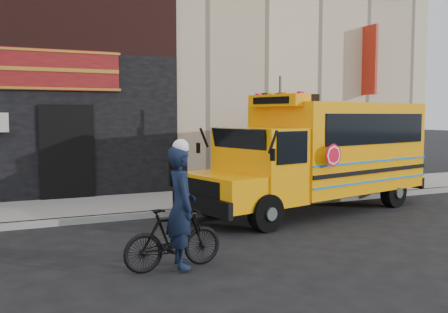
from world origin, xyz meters
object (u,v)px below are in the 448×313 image
object	(u,v)px
sign_pole	(280,135)
cyclist	(181,210)
school_bus	(322,151)
bicycle	(174,238)

from	to	relation	value
sign_pole	cyclist	distance (m)	6.12
school_bus	bicycle	xyz separation A→B (m)	(-5.09, -3.22, -1.02)
bicycle	sign_pole	bearing A→B (deg)	-50.40
sign_pole	bicycle	world-z (taller)	sign_pole
school_bus	bicycle	bearing A→B (deg)	-147.72
sign_pole	cyclist	size ratio (longest dim) A/B	1.82
cyclist	sign_pole	bearing A→B (deg)	-39.57
school_bus	cyclist	world-z (taller)	school_bus
school_bus	sign_pole	xyz separation A→B (m)	(-0.68, 0.97, 0.39)
bicycle	cyclist	world-z (taller)	cyclist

